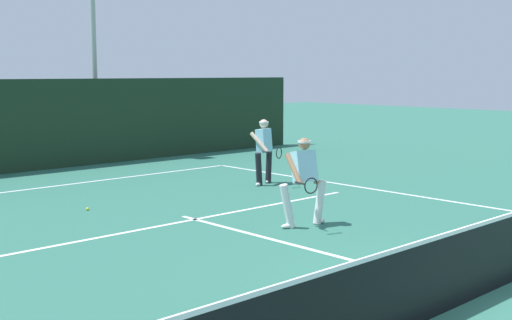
{
  "coord_description": "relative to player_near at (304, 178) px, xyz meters",
  "views": [
    {
      "loc": [
        -7.76,
        -4.01,
        2.83
      ],
      "look_at": [
        1.74,
        6.14,
        1.0
      ],
      "focal_mm": 46.55,
      "sensor_mm": 36.0,
      "label": 1
    }
  ],
  "objects": [
    {
      "name": "ground_plane",
      "position": [
        -1.14,
        -4.2,
        -0.91
      ],
      "size": [
        80.0,
        80.0,
        0.0
      ],
      "primitive_type": "plane",
      "color": "#2D6856"
    },
    {
      "name": "light_pole",
      "position": [
        2.04,
        11.13,
        3.48
      ],
      "size": [
        0.55,
        0.44,
        7.12
      ],
      "color": "#9EA39E",
      "rests_on": "ground_plane"
    },
    {
      "name": "player_far",
      "position": [
        2.67,
        3.86,
        0.01
      ],
      "size": [
        0.78,
        0.9,
        1.67
      ],
      "rotation": [
        0.0,
        0.0,
        3.44
      ],
      "color": "black",
      "rests_on": "ground_plane"
    },
    {
      "name": "back_fence_windscreen",
      "position": [
        -1.14,
        10.18,
        0.42
      ],
      "size": [
        21.72,
        0.12,
        2.66
      ],
      "primitive_type": "cube",
      "color": "#192F1E",
      "rests_on": "ground_plane"
    },
    {
      "name": "tennis_ball_extra",
      "position": [
        -2.24,
        4.02,
        -0.88
      ],
      "size": [
        0.07,
        0.07,
        0.07
      ],
      "primitive_type": "sphere",
      "color": "#D1E033",
      "rests_on": "ground_plane"
    },
    {
      "name": "court_line_baseline_far",
      "position": [
        -1.14,
        7.26,
        -0.91
      ],
      "size": [
        10.54,
        0.1,
        0.01
      ],
      "primitive_type": "cube",
      "color": "white",
      "rests_on": "ground_plane"
    },
    {
      "name": "court_line_centre",
      "position": [
        -1.14,
        -1.0,
        -0.91
      ],
      "size": [
        0.1,
        6.4,
        0.01
      ],
      "primitive_type": "cube",
      "color": "white",
      "rests_on": "ground_plane"
    },
    {
      "name": "tennis_net",
      "position": [
        -1.14,
        -4.2,
        -0.41
      ],
      "size": [
        11.55,
        0.09,
        1.12
      ],
      "color": "#1E4723",
      "rests_on": "ground_plane"
    },
    {
      "name": "court_line_service",
      "position": [
        -1.14,
        1.82,
        -0.91
      ],
      "size": [
        8.59,
        0.1,
        0.01
      ],
      "primitive_type": "cube",
      "color": "white",
      "rests_on": "ground_plane"
    },
    {
      "name": "player_near",
      "position": [
        0.0,
        0.0,
        0.0
      ],
      "size": [
        1.06,
        0.85,
        1.66
      ],
      "rotation": [
        0.0,
        0.0,
        2.96
      ],
      "color": "silver",
      "rests_on": "ground_plane"
    }
  ]
}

